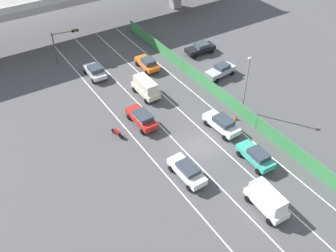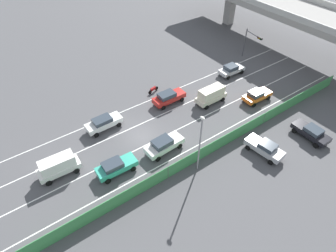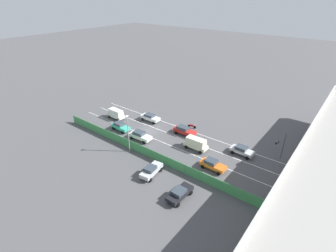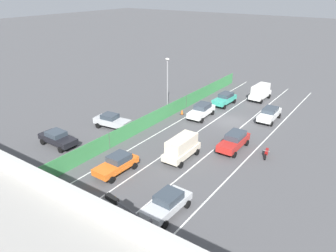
# 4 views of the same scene
# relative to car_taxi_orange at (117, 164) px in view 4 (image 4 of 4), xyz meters

# --- Properties ---
(ground_plane) EXTENTS (300.00, 300.00, 0.00)m
(ground_plane) POSITION_rel_car_taxi_orange_xyz_m (-3.37, -17.07, -0.90)
(ground_plane) COLOR #4C4C4F
(lane_line_left_edge) EXTENTS (0.14, 49.10, 0.01)m
(lane_line_left_edge) POSITION_rel_car_taxi_orange_xyz_m (-8.76, -10.52, -0.90)
(lane_line_left_edge) COLOR silver
(lane_line_left_edge) RESTS_ON ground
(lane_line_mid_left) EXTENTS (0.14, 49.10, 0.01)m
(lane_line_mid_left) POSITION_rel_car_taxi_orange_xyz_m (-5.16, -10.52, -0.90)
(lane_line_mid_left) COLOR silver
(lane_line_mid_left) RESTS_ON ground
(lane_line_mid_right) EXTENTS (0.14, 49.10, 0.01)m
(lane_line_mid_right) POSITION_rel_car_taxi_orange_xyz_m (-1.57, -10.52, -0.90)
(lane_line_mid_right) COLOR silver
(lane_line_mid_right) RESTS_ON ground
(lane_line_right_edge) EXTENTS (0.14, 49.10, 0.01)m
(lane_line_right_edge) POSITION_rel_car_taxi_orange_xyz_m (2.03, -10.52, -0.90)
(lane_line_right_edge) COLOR silver
(lane_line_right_edge) RESTS_ON ground
(green_fence) EXTENTS (0.10, 45.20, 1.76)m
(green_fence) POSITION_rel_car_taxi_orange_xyz_m (3.88, -10.52, -0.02)
(green_fence) COLOR #3D8E4C
(green_fence) RESTS_ON ground
(car_taxi_orange) EXTENTS (2.07, 4.36, 1.66)m
(car_taxi_orange) POSITION_rel_car_taxi_orange_xyz_m (0.00, 0.00, 0.00)
(car_taxi_orange) COLOR orange
(car_taxi_orange) RESTS_ON ground
(car_van_cream) EXTENTS (2.03, 4.51, 2.30)m
(car_van_cream) POSITION_rel_car_taxi_orange_xyz_m (-3.45, -5.48, 0.39)
(car_van_cream) COLOR beige
(car_van_cream) RESTS_ON ground
(car_hatchback_white) EXTENTS (2.20, 4.79, 1.76)m
(car_hatchback_white) POSITION_rel_car_taxi_orange_xyz_m (0.34, -16.11, 0.06)
(car_hatchback_white) COLOR silver
(car_hatchback_white) RESTS_ON ground
(car_sedan_white) EXTENTS (2.01, 4.63, 1.64)m
(car_sedan_white) POSITION_rel_car_taxi_orange_xyz_m (-7.15, -20.02, 0.02)
(car_sedan_white) COLOR white
(car_sedan_white) RESTS_ON ground
(car_sedan_red) EXTENTS (1.98, 4.70, 1.73)m
(car_sedan_red) POSITION_rel_car_taxi_orange_xyz_m (-6.76, -10.35, 0.06)
(car_sedan_red) COLOR red
(car_sedan_red) RESTS_ON ground
(car_van_white) EXTENTS (2.11, 4.44, 2.27)m
(car_van_white) POSITION_rel_car_taxi_orange_xyz_m (-3.32, -27.10, 0.37)
(car_van_white) COLOR silver
(car_van_white) RESTS_ON ground
(car_sedan_silver) EXTENTS (2.13, 4.28, 1.62)m
(car_sedan_silver) POSITION_rel_car_taxi_orange_xyz_m (-7.05, 2.06, -0.01)
(car_sedan_silver) COLOR #B7BABC
(car_sedan_silver) RESTS_ON ground
(car_taxi_teal) EXTENTS (2.04, 4.45, 1.66)m
(car_taxi_teal) POSITION_rel_car_taxi_orange_xyz_m (0.01, -22.11, 0.02)
(car_taxi_teal) COLOR teal
(car_taxi_teal) RESTS_ON ground
(motorcycle) EXTENTS (0.68, 1.93, 0.93)m
(motorcycle) POSITION_rel_car_taxi_orange_xyz_m (-10.15, -10.67, -0.44)
(motorcycle) COLOR black
(motorcycle) RESTS_ON ground
(parked_wagon_silver) EXTENTS (4.63, 2.36, 1.70)m
(parked_wagon_silver) POSITION_rel_car_taxi_orange_xyz_m (7.41, -7.05, 0.02)
(parked_wagon_silver) COLOR #B2B5B7
(parked_wagon_silver) RESTS_ON ground
(parked_sedan_dark) EXTENTS (4.56, 2.12, 1.57)m
(parked_sedan_dark) POSITION_rel_car_taxi_orange_xyz_m (8.90, -0.40, -0.03)
(parked_sedan_dark) COLOR black
(parked_sedan_dark) RESTS_ON ground
(traffic_light) EXTENTS (3.75, 0.85, 4.88)m
(traffic_light) POSITION_rel_car_taxi_orange_xyz_m (-8.86, 7.84, 2.61)
(traffic_light) COLOR #47474C
(traffic_light) RESTS_ON ground
(street_lamp) EXTENTS (0.60, 0.36, 7.39)m
(street_lamp) POSITION_rel_car_taxi_orange_xyz_m (4.71, -14.69, 3.56)
(street_lamp) COLOR gray
(street_lamp) RESTS_ON ground
(traffic_cone) EXTENTS (0.47, 0.47, 0.72)m
(traffic_cone) POSITION_rel_car_taxi_orange_xyz_m (2.96, -15.56, -0.57)
(traffic_cone) COLOR orange
(traffic_cone) RESTS_ON ground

